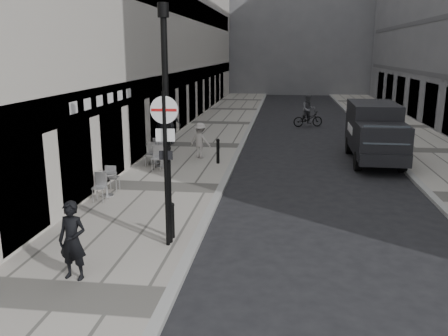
# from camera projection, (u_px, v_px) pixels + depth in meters

# --- Properties ---
(sidewalk) EXTENTS (4.00, 60.00, 0.12)m
(sidewalk) POSITION_uv_depth(u_px,v_px,m) (201.00, 146.00, 23.89)
(sidewalk) COLOR #9D998E
(sidewalk) RESTS_ON ground
(far_sidewalk) EXTENTS (4.00, 60.00, 0.12)m
(far_sidewalk) POSITION_uv_depth(u_px,v_px,m) (429.00, 151.00, 22.53)
(far_sidewalk) COLOR #9D998E
(far_sidewalk) RESTS_ON ground
(walking_man) EXTENTS (0.65, 0.47, 1.66)m
(walking_man) POSITION_uv_depth(u_px,v_px,m) (73.00, 241.00, 9.64)
(walking_man) COLOR black
(walking_man) RESTS_ON sidewalk
(sign_post) EXTENTS (0.64, 0.11, 3.71)m
(sign_post) POSITION_uv_depth(u_px,v_px,m) (165.00, 149.00, 10.95)
(sign_post) COLOR black
(sign_post) RESTS_ON sidewalk
(lamppost) EXTENTS (0.25, 0.25, 5.62)m
(lamppost) POSITION_uv_depth(u_px,v_px,m) (166.00, 116.00, 10.94)
(lamppost) COLOR black
(lamppost) RESTS_ON sidewalk
(bollard_near) EXTENTS (0.12, 0.12, 0.86)m
(bollard_near) POSITION_uv_depth(u_px,v_px,m) (172.00, 221.00, 11.87)
(bollard_near) COLOR black
(bollard_near) RESTS_ON sidewalk
(bollard_far) EXTENTS (0.13, 0.13, 0.98)m
(bollard_far) POSITION_uv_depth(u_px,v_px,m) (218.00, 152.00, 19.79)
(bollard_far) COLOR black
(bollard_far) RESTS_ON sidewalk
(panel_van) EXTENTS (2.08, 5.34, 2.49)m
(panel_van) POSITION_uv_depth(u_px,v_px,m) (375.00, 130.00, 20.45)
(panel_van) COLOR black
(panel_van) RESTS_ON ground
(cyclist) EXTENTS (2.02, 1.20, 2.06)m
(cyclist) POSITION_uv_depth(u_px,v_px,m) (308.00, 114.00, 30.15)
(cyclist) COLOR black
(cyclist) RESTS_ON ground
(pedestrian_a) EXTENTS (1.20, 0.70, 1.92)m
(pedestrian_a) POSITION_uv_depth(u_px,v_px,m) (169.00, 125.00, 23.75)
(pedestrian_a) COLOR #58585D
(pedestrian_a) RESTS_ON sidewalk
(pedestrian_b) EXTENTS (1.15, 0.90, 1.56)m
(pedestrian_b) POSITION_uv_depth(u_px,v_px,m) (200.00, 140.00, 20.74)
(pedestrian_b) COLOR #B3ABA5
(pedestrian_b) RESTS_ON sidewalk
(pedestrian_c) EXTENTS (1.00, 0.72, 1.91)m
(pedestrian_c) POSITION_uv_depth(u_px,v_px,m) (164.00, 130.00, 22.31)
(pedestrian_c) COLOR black
(pedestrian_c) RESTS_ON sidewalk
(cafe_table_near) EXTENTS (0.70, 1.59, 0.90)m
(cafe_table_near) POSITION_uv_depth(u_px,v_px,m) (106.00, 182.00, 15.32)
(cafe_table_near) COLOR silver
(cafe_table_near) RESTS_ON sidewalk
(cafe_table_mid) EXTENTS (0.75, 1.69, 0.96)m
(cafe_table_mid) POSITION_uv_depth(u_px,v_px,m) (155.00, 151.00, 19.91)
(cafe_table_mid) COLOR #B4B4B6
(cafe_table_mid) RESTS_ON sidewalk
(cafe_table_far) EXTENTS (0.76, 1.71, 0.98)m
(cafe_table_far) POSITION_uv_depth(u_px,v_px,m) (161.00, 155.00, 19.24)
(cafe_table_far) COLOR silver
(cafe_table_far) RESTS_ON sidewalk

